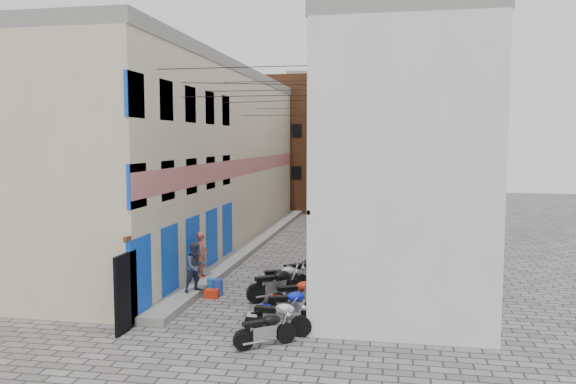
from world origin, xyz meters
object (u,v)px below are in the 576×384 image
Objects in this scene: motorcycle_a at (265,328)px; person_b at (196,267)px; water_jug_near at (218,287)px; red_crate at (212,294)px; motorcycle_c at (289,303)px; motorcycle_d at (298,293)px; motorcycle_g at (303,270)px; motorcycle_f at (283,277)px; water_jug_far at (211,284)px; motorcycle_b at (278,316)px; motorcycle_e at (276,283)px; person_a at (202,255)px.

person_b is at bearing -176.67° from motorcycle_a.
red_crate is at bearing -108.08° from water_jug_near.
motorcycle_c is 1.09× the size of person_b.
motorcycle_a is at bearing -31.85° from motorcycle_d.
motorcycle_g reaches higher than motorcycle_a.
motorcycle_d reaches higher than red_crate.
motorcycle_f is at bearing -21.96° from person_b.
water_jug_far is at bearing -142.84° from motorcycle_d.
motorcycle_c reaches higher than motorcycle_a.
water_jug_far is at bearing 110.42° from red_crate.
water_jug_near is (-2.71, -1.65, -0.33)m from motorcycle_g.
motorcycle_f reaches higher than motorcycle_a.
water_jug_far is at bearing -138.81° from motorcycle_b.
motorcycle_e reaches higher than motorcycle_f.
water_jug_near is (-2.67, 4.40, -0.23)m from motorcycle_a.
motorcycle_b is 0.90× the size of motorcycle_e.
motorcycle_b reaches higher than water_jug_near.
water_jug_near is at bearing 71.92° from red_crate.
motorcycle_d is at bearing 177.47° from motorcycle_b.
motorcycle_g is (0.63, 1.89, 0.01)m from motorcycle_e.
motorcycle_c is 3.57m from red_crate.
motorcycle_e is (-0.59, 4.17, 0.10)m from motorcycle_a.
person_b reaches higher than motorcycle_d.
water_jug_near is (-2.13, -0.81, -0.28)m from motorcycle_f.
motorcycle_a is 0.84× the size of motorcycle_e.
person_b is at bearing -98.07° from water_jug_far.
person_a is at bearing 55.49° from person_b.
motorcycle_a is 0.93× the size of motorcycle_b.
water_jug_near is at bearing -91.26° from motorcycle_f.
motorcycle_a is 5.87m from water_jug_far.
red_crate is at bearing -134.77° from motorcycle_b.
motorcycle_b is at bearing -30.66° from motorcycle_d.
motorcycle_g is 3.36m from water_jug_far.
person_b is at bearing -86.40° from motorcycle_f.
motorcycle_c is at bearing 137.47° from motorcycle_a.
person_a is at bearing -155.49° from motorcycle_e.
motorcycle_e is 3.74× the size of water_jug_near.
motorcycle_c is 4.36m from water_jug_far.
person_b is 3.80× the size of water_jug_far.
motorcycle_g is (0.58, 0.84, 0.06)m from motorcycle_f.
motorcycle_f is 2.55m from red_crate.
motorcycle_e is at bearing -162.02° from motorcycle_d.
motorcycle_g is 3.97m from person_b.
motorcycle_c is at bearing -32.09° from red_crate.
water_jug_near is at bearing -134.60° from motorcycle_e.
motorcycle_b is 2.29m from motorcycle_d.
water_jug_near reaches higher than red_crate.
motorcycle_e reaches higher than motorcycle_d.
motorcycle_a is 5.25m from motorcycle_f.
motorcycle_b reaches higher than motorcycle_a.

